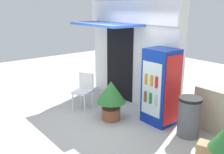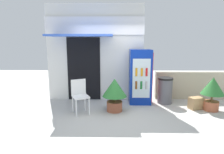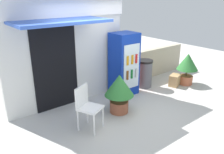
{
  "view_description": "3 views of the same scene",
  "coord_description": "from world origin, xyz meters",
  "px_view_note": "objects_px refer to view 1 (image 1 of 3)",
  "views": [
    {
      "loc": [
        4.41,
        -3.11,
        2.62
      ],
      "look_at": [
        -0.16,
        0.57,
        0.96
      ],
      "focal_mm": 40.94,
      "sensor_mm": 36.0,
      "label": 1
    },
    {
      "loc": [
        0.06,
        -5.08,
        2.02
      ],
      "look_at": [
        -0.02,
        0.51,
        0.96
      ],
      "focal_mm": 32.0,
      "sensor_mm": 36.0,
      "label": 2
    },
    {
      "loc": [
        -3.05,
        -3.34,
        2.66
      ],
      "look_at": [
        0.03,
        0.61,
        0.82
      ],
      "focal_mm": 36.4,
      "sensor_mm": 36.0,
      "label": 3
    }
  ],
  "objects_px": {
    "drink_cooler": "(161,87)",
    "potted_plant_near_shop": "(111,96)",
    "cardboard_box": "(208,153)",
    "plastic_chair": "(84,89)",
    "trash_bin": "(189,117)"
  },
  "relations": [
    {
      "from": "plastic_chair",
      "to": "trash_bin",
      "type": "relative_size",
      "value": 1.11
    },
    {
      "from": "potted_plant_near_shop",
      "to": "cardboard_box",
      "type": "xyz_separation_m",
      "value": [
        2.4,
        0.22,
        -0.41
      ]
    },
    {
      "from": "drink_cooler",
      "to": "potted_plant_near_shop",
      "type": "xyz_separation_m",
      "value": [
        -0.81,
        -0.77,
        -0.27
      ]
    },
    {
      "from": "plastic_chair",
      "to": "potted_plant_near_shop",
      "type": "xyz_separation_m",
      "value": [
        0.96,
        0.12,
        0.05
      ]
    },
    {
      "from": "plastic_chair",
      "to": "trash_bin",
      "type": "height_order",
      "value": "plastic_chair"
    },
    {
      "from": "drink_cooler",
      "to": "potted_plant_near_shop",
      "type": "height_order",
      "value": "drink_cooler"
    },
    {
      "from": "plastic_chair",
      "to": "cardboard_box",
      "type": "relative_size",
      "value": 2.42
    },
    {
      "from": "cardboard_box",
      "to": "plastic_chair",
      "type": "bearing_deg",
      "value": -174.27
    },
    {
      "from": "drink_cooler",
      "to": "cardboard_box",
      "type": "height_order",
      "value": "drink_cooler"
    },
    {
      "from": "drink_cooler",
      "to": "potted_plant_near_shop",
      "type": "bearing_deg",
      "value": -136.67
    },
    {
      "from": "trash_bin",
      "to": "potted_plant_near_shop",
      "type": "bearing_deg",
      "value": -154.96
    },
    {
      "from": "plastic_chair",
      "to": "cardboard_box",
      "type": "xyz_separation_m",
      "value": [
        3.36,
        0.34,
        -0.37
      ]
    },
    {
      "from": "trash_bin",
      "to": "cardboard_box",
      "type": "distance_m",
      "value": 0.98
    },
    {
      "from": "plastic_chair",
      "to": "drink_cooler",
      "type": "bearing_deg",
      "value": 26.52
    },
    {
      "from": "potted_plant_near_shop",
      "to": "trash_bin",
      "type": "relative_size",
      "value": 1.13
    }
  ]
}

